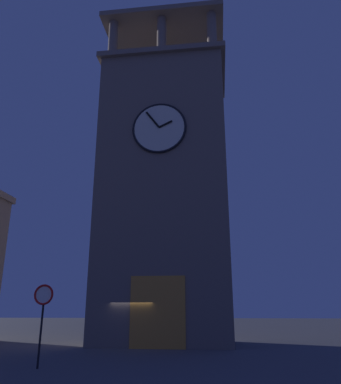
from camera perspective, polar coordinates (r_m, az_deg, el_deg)
ground_plane at (r=24.10m, az=-5.53°, el=-22.17°), size 200.00×200.00×0.00m
clocktower at (r=27.16m, az=-0.73°, el=0.47°), size 9.18×6.82×26.71m
no_horn_sign at (r=15.94m, az=-18.55°, el=-15.31°), size 0.78×0.14×3.01m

